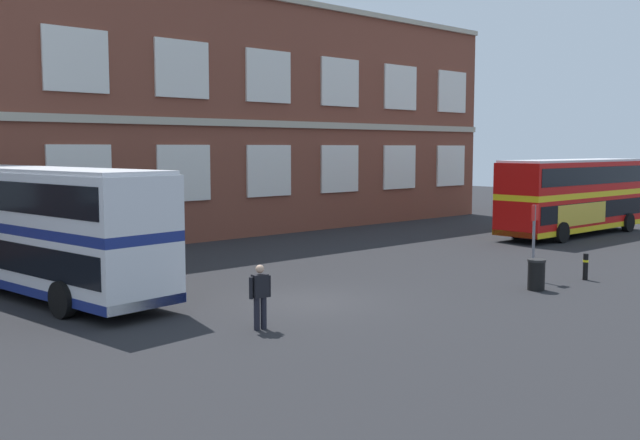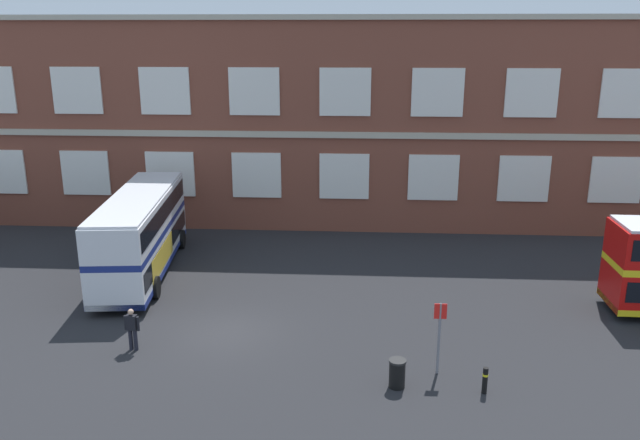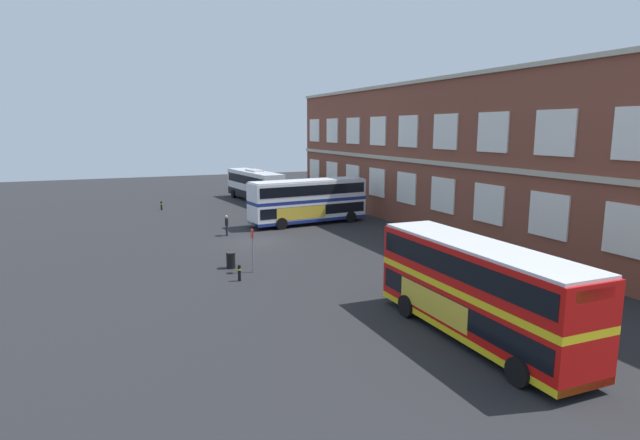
{
  "view_description": "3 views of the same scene",
  "coord_description": "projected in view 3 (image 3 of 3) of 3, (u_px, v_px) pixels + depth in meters",
  "views": [
    {
      "loc": [
        -14.7,
        -16.36,
        4.71
      ],
      "look_at": [
        4.74,
        4.62,
        1.85
      ],
      "focal_mm": 40.83,
      "sensor_mm": 36.0,
      "label": 1
    },
    {
      "loc": [
        5.27,
        -23.55,
        11.76
      ],
      "look_at": [
        3.53,
        4.51,
        3.51
      ],
      "focal_mm": 36.03,
      "sensor_mm": 36.0,
      "label": 2
    },
    {
      "loc": [
        37.86,
        -11.11,
        8.71
      ],
      "look_at": [
        4.7,
        3.18,
        2.27
      ],
      "focal_mm": 28.93,
      "sensor_mm": 36.0,
      "label": 3
    }
  ],
  "objects": [
    {
      "name": "station_litter_bin",
      "position": [
        231.0,
        260.0,
        32.45
      ],
      "size": [
        0.6,
        0.6,
        1.03
      ],
      "color": "black",
      "rests_on": "ground"
    },
    {
      "name": "ground_plane",
      "position": [
        283.0,
        240.0,
        40.86
      ],
      "size": [
        120.0,
        120.0,
        0.0
      ],
      "primitive_type": "plane",
      "color": "#232326"
    },
    {
      "name": "double_decker_near",
      "position": [
        308.0,
        201.0,
        47.23
      ],
      "size": [
        3.71,
        11.2,
        4.07
      ],
      "color": "silver",
      "rests_on": "ground"
    },
    {
      "name": "double_decker_middle",
      "position": [
        477.0,
        289.0,
        21.25
      ],
      "size": [
        11.03,
        2.98,
        4.07
      ],
      "color": "red",
      "rests_on": "ground"
    },
    {
      "name": "safety_bollard_east",
      "position": [
        239.0,
        273.0,
        29.72
      ],
      "size": [
        0.19,
        0.19,
        0.95
      ],
      "color": "black",
      "rests_on": "ground"
    },
    {
      "name": "bus_stand_flag",
      "position": [
        253.0,
        246.0,
        31.3
      ],
      "size": [
        0.44,
        0.1,
        2.7
      ],
      "color": "slate",
      "rests_on": "ground"
    },
    {
      "name": "safety_bollard_west",
      "position": [
        161.0,
        206.0,
        55.47
      ],
      "size": [
        0.19,
        0.19,
        0.95
      ],
      "color": "black",
      "rests_on": "ground"
    },
    {
      "name": "touring_coach",
      "position": [
        255.0,
        185.0,
        62.25
      ],
      "size": [
        12.2,
        3.87,
        3.8
      ],
      "color": "silver",
      "rests_on": "ground"
    },
    {
      "name": "brick_terminal_building",
      "position": [
        464.0,
        158.0,
        44.4
      ],
      "size": [
        52.77,
        8.19,
        12.71
      ],
      "color": "brown",
      "rests_on": "ground"
    },
    {
      "name": "waiting_passenger",
      "position": [
        227.0,
        224.0,
        42.2
      ],
      "size": [
        0.64,
        0.3,
        1.7
      ],
      "color": "black",
      "rests_on": "ground"
    }
  ]
}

